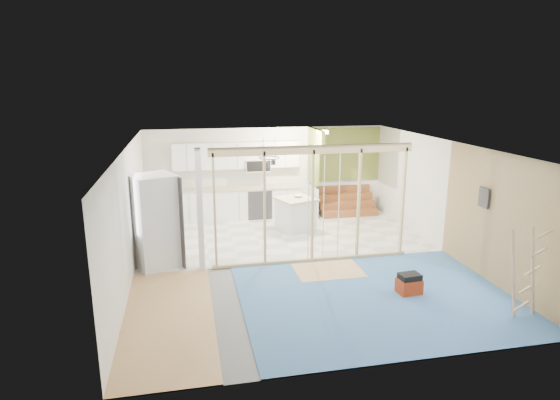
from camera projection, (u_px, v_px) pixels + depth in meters
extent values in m
cube|color=slate|center=(298.00, 263.00, 10.33)|extent=(7.00, 8.00, 0.01)
cube|color=silver|center=(300.00, 145.00, 9.69)|extent=(7.00, 8.00, 0.01)
cube|color=silver|center=(267.00, 172.00, 13.81)|extent=(7.00, 0.01, 2.60)
cube|color=silver|center=(371.00, 281.00, 6.21)|extent=(7.00, 0.01, 2.60)
cube|color=silver|center=(129.00, 215.00, 9.33)|extent=(0.01, 8.00, 2.60)
cube|color=silver|center=(447.00, 198.00, 10.69)|extent=(0.01, 8.00, 2.60)
cube|color=silver|center=(280.00, 234.00, 12.23)|extent=(7.00, 4.00, 0.02)
cube|color=#40699D|center=(377.00, 298.00, 8.62)|extent=(5.00, 4.00, 0.02)
cube|color=tan|center=(169.00, 318.00, 7.89)|extent=(1.50, 4.00, 0.02)
cube|color=tan|center=(328.00, 270.00, 9.85)|extent=(1.40, 1.00, 0.01)
cube|color=tan|center=(314.00, 150.00, 9.78)|extent=(4.40, 0.09, 0.18)
cube|color=tan|center=(312.00, 259.00, 10.38)|extent=(4.40, 0.09, 0.06)
cube|color=silver|center=(200.00, 211.00, 9.60)|extent=(0.12, 0.14, 2.60)
cube|color=tan|center=(215.00, 210.00, 9.66)|extent=(0.04, 0.09, 2.40)
cube|color=tan|center=(265.00, 208.00, 9.86)|extent=(0.04, 0.09, 2.40)
cube|color=tan|center=(313.00, 205.00, 10.07)|extent=(0.05, 0.09, 2.40)
cube|color=tan|center=(359.00, 203.00, 10.27)|extent=(0.04, 0.09, 2.40)
cube|color=tan|center=(403.00, 200.00, 10.48)|extent=(0.04, 0.09, 2.40)
cylinder|color=silver|center=(308.00, 209.00, 10.04)|extent=(0.02, 0.02, 2.35)
cylinder|color=silver|center=(339.00, 207.00, 10.23)|extent=(0.02, 0.02, 2.35)
cylinder|color=silver|center=(324.00, 208.00, 10.14)|extent=(0.02, 0.02, 2.35)
cube|color=white|center=(238.00, 204.00, 13.56)|extent=(3.60, 0.60, 0.88)
cube|color=#B8A790|center=(238.00, 188.00, 13.45)|extent=(3.66, 0.64, 0.05)
cube|color=white|center=(154.00, 219.00, 12.07)|extent=(0.60, 1.60, 0.88)
cube|color=#B8A790|center=(153.00, 202.00, 11.95)|extent=(0.64, 1.64, 0.05)
cube|color=white|center=(237.00, 155.00, 13.33)|extent=(3.60, 0.34, 0.75)
cube|color=silver|center=(258.00, 165.00, 13.48)|extent=(0.72, 0.38, 0.36)
cube|color=black|center=(259.00, 166.00, 13.30)|extent=(0.68, 0.02, 0.30)
cube|color=olive|center=(313.00, 156.00, 13.51)|extent=(0.10, 0.90, 1.60)
cube|color=white|center=(313.00, 201.00, 13.84)|extent=(0.10, 0.90, 0.90)
cube|color=olive|center=(321.00, 140.00, 12.71)|extent=(0.10, 0.50, 0.50)
cube|color=olive|center=(345.00, 154.00, 14.14)|extent=(2.20, 0.04, 1.60)
cube|color=white|center=(343.00, 196.00, 14.46)|extent=(2.20, 0.04, 0.90)
cube|color=brown|center=(350.00, 214.00, 13.80)|extent=(1.70, 0.26, 0.20)
cube|color=brown|center=(347.00, 205.00, 14.00)|extent=(1.70, 0.26, 0.20)
cube|color=brown|center=(345.00, 196.00, 14.20)|extent=(1.70, 0.26, 0.20)
cube|color=brown|center=(342.00, 188.00, 14.40)|extent=(1.70, 0.26, 0.20)
torus|color=black|center=(269.00, 158.00, 11.57)|extent=(0.52, 0.52, 0.02)
cylinder|color=black|center=(263.00, 148.00, 11.48)|extent=(0.01, 0.01, 0.50)
cylinder|color=black|center=(275.00, 148.00, 11.54)|extent=(0.01, 0.01, 0.50)
cylinder|color=#36363B|center=(266.00, 165.00, 11.50)|extent=(0.14, 0.14, 0.14)
cylinder|color=#36363B|center=(273.00, 162.00, 11.72)|extent=(0.12, 0.12, 0.12)
cube|color=tan|center=(504.00, 223.00, 8.79)|extent=(0.02, 4.00, 2.60)
cube|color=#36363B|center=(484.00, 198.00, 9.26)|extent=(0.04, 0.30, 0.40)
cylinder|color=#FFEABF|center=(323.00, 132.00, 12.83)|extent=(0.32, 0.32, 0.08)
cube|color=silver|center=(155.00, 221.00, 9.92)|extent=(1.14, 1.12, 2.01)
cube|color=#36363B|center=(176.00, 220.00, 10.00)|extent=(0.35, 0.74, 1.97)
cube|color=silver|center=(296.00, 215.00, 12.48)|extent=(1.05, 1.05, 0.83)
cube|color=#B8A790|center=(296.00, 199.00, 12.37)|extent=(1.17, 1.17, 0.05)
imported|color=silver|center=(298.00, 196.00, 12.47)|extent=(0.29, 0.29, 0.06)
imported|color=#AEB6C1|center=(181.00, 185.00, 13.00)|extent=(0.17, 0.17, 0.33)
imported|color=silver|center=(263.00, 183.00, 13.57)|extent=(0.08, 0.08, 0.18)
cube|color=#9B2C0E|center=(409.00, 286.00, 8.77)|extent=(0.45, 0.36, 0.30)
cube|color=black|center=(410.00, 276.00, 8.72)|extent=(0.41, 0.31, 0.11)
cube|color=tan|center=(513.00, 274.00, 7.64)|extent=(0.38, 0.15, 1.64)
cube|color=tan|center=(532.00, 272.00, 7.71)|extent=(0.38, 0.15, 1.64)
cube|color=tan|center=(521.00, 306.00, 7.83)|extent=(0.39, 0.15, 0.11)
cube|color=tan|center=(527.00, 289.00, 7.77)|extent=(0.39, 0.15, 0.11)
cube|color=tan|center=(533.00, 271.00, 7.70)|extent=(0.39, 0.15, 0.11)
cube|color=tan|center=(539.00, 252.00, 7.64)|extent=(0.39, 0.15, 0.11)
cube|color=tan|center=(545.00, 234.00, 7.57)|extent=(0.39, 0.15, 0.11)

